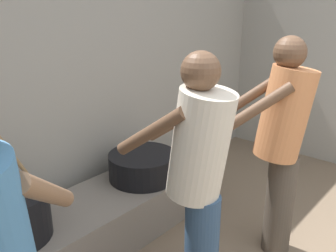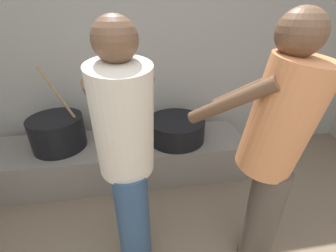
# 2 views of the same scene
# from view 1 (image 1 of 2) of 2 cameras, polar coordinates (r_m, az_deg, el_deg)

# --- Properties ---
(block_enclosure_rear) EXTENTS (5.41, 0.20, 2.25)m
(block_enclosure_rear) POSITION_cam_1_polar(r_m,az_deg,el_deg) (3.01, -15.50, 6.24)
(block_enclosure_rear) COLOR #9E998E
(block_enclosure_rear) RESTS_ON ground_plane
(hearth_ledge) EXTENTS (2.44, 0.60, 0.38)m
(hearth_ledge) POSITION_cam_1_polar(r_m,az_deg,el_deg) (2.83, -12.17, -15.02)
(hearth_ledge) COLOR slate
(hearth_ledge) RESTS_ON ground_plane
(cooking_pot_main) EXTENTS (0.47, 0.47, 0.75)m
(cooking_pot_main) POSITION_cam_1_polar(r_m,az_deg,el_deg) (2.45, -23.52, -12.81)
(cooking_pot_main) COLOR black
(cooking_pot_main) RESTS_ON hearth_ledge
(cooking_pot_secondary) EXTENTS (0.55, 0.55, 0.21)m
(cooking_pot_secondary) POSITION_cam_1_polar(r_m,az_deg,el_deg) (2.99, -4.01, -6.25)
(cooking_pot_secondary) COLOR black
(cooking_pot_secondary) RESTS_ON hearth_ledge
(cook_in_orange_shirt) EXTENTS (0.67, 0.70, 1.56)m
(cook_in_orange_shirt) POSITION_cam_1_polar(r_m,az_deg,el_deg) (2.56, 17.44, -1.70)
(cook_in_orange_shirt) COLOR #4C4238
(cook_in_orange_shirt) RESTS_ON ground_plane
(cook_in_cream_shirt) EXTENTS (0.39, 0.67, 1.53)m
(cook_in_cream_shirt) POSITION_cam_1_polar(r_m,az_deg,el_deg) (1.99, 4.86, -7.39)
(cook_in_cream_shirt) COLOR navy
(cook_in_cream_shirt) RESTS_ON ground_plane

